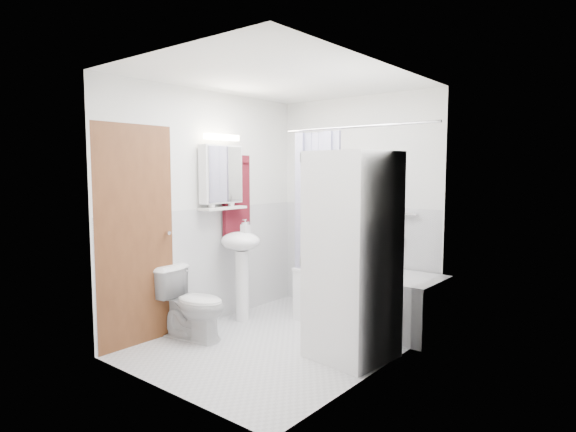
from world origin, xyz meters
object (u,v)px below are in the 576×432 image
Objects in this scene: washer_dryer at (352,256)px; toilet at (193,304)px; sink at (241,255)px; bathtub at (369,296)px.

washer_dryer is 1.60m from toilet.
toilet is at bearing -151.43° from washer_dryer.
washer_dryer is (1.43, -0.12, 0.17)m from sink.
bathtub is 2.15× the size of toilet.
sink is 1.53× the size of toilet.
washer_dryer reaches higher than sink.
bathtub is 0.84× the size of washer_dryer.
washer_dryer reaches higher than toilet.
sink is 1.45m from washer_dryer.
toilet is at bearing -128.64° from bathtub.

